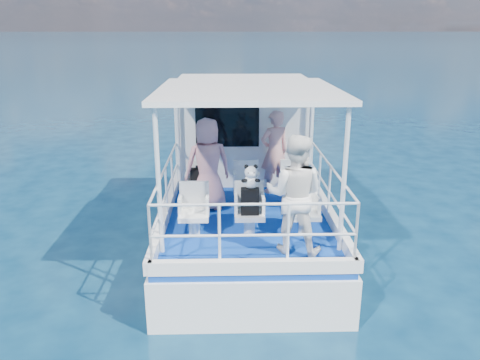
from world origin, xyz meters
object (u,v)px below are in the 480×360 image
at_px(passenger_port_fwd, 208,165).
at_px(backpack_center, 250,201).
at_px(passenger_stbd_aft, 294,195).
at_px(panda, 251,177).

bearing_deg(passenger_port_fwd, backpack_center, 104.55).
xyz_separation_m(passenger_stbd_aft, backpack_center, (-0.63, 0.54, -0.30)).
xyz_separation_m(backpack_center, panda, (0.01, 0.02, 0.41)).
distance_m(passenger_port_fwd, passenger_stbd_aft, 2.22).
bearing_deg(passenger_stbd_aft, passenger_port_fwd, -35.38).
height_order(passenger_port_fwd, passenger_stbd_aft, passenger_stbd_aft).
bearing_deg(panda, backpack_center, -120.63).
bearing_deg(backpack_center, panda, 59.37).
distance_m(passenger_port_fwd, panda, 1.41).
relative_size(passenger_port_fwd, passenger_stbd_aft, 0.96).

